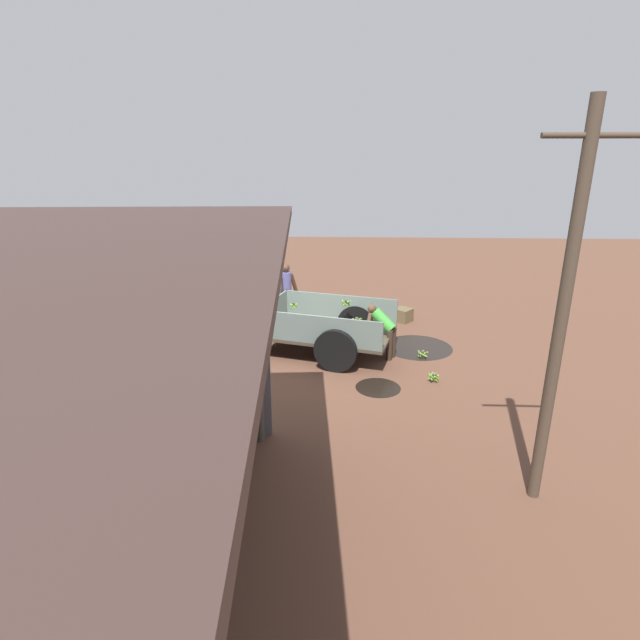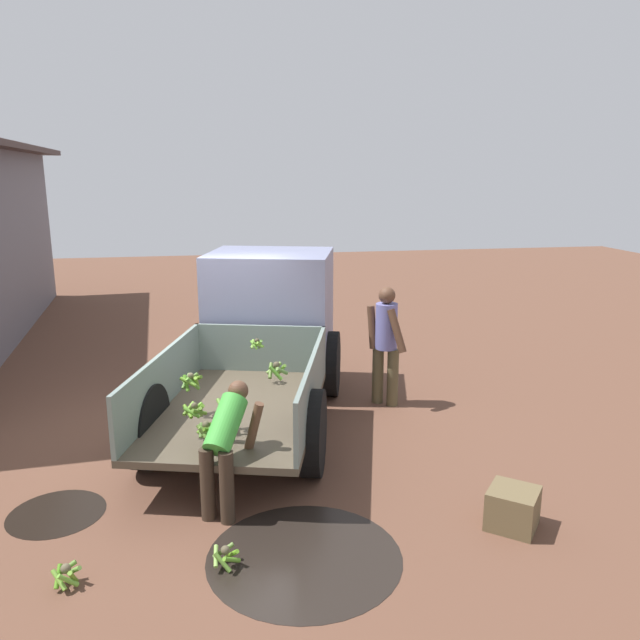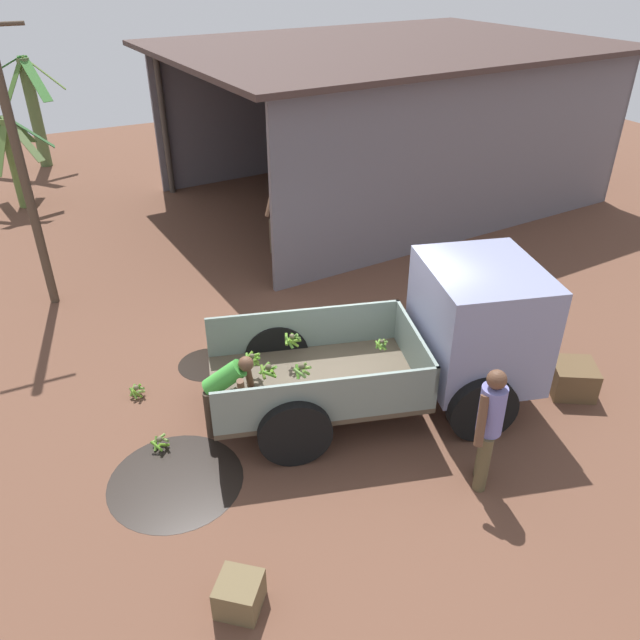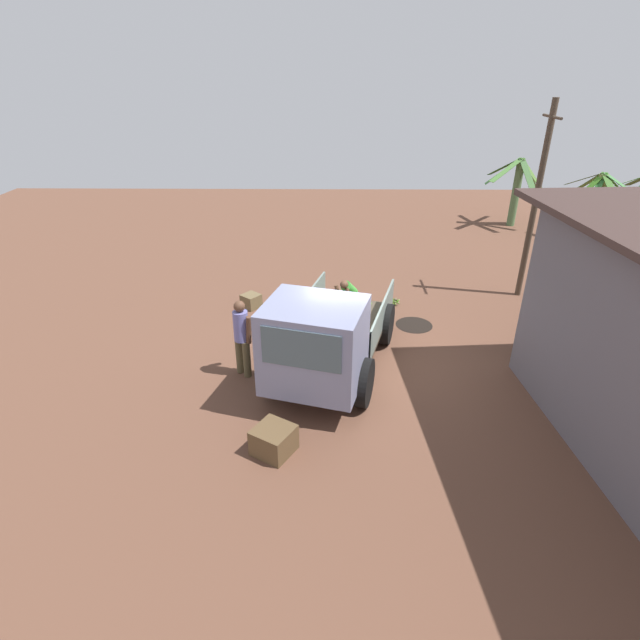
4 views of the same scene
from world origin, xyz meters
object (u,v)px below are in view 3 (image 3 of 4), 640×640
wooden_crate_0 (239,594)px  person_foreground_visitor (489,423)px  utility_pole (20,162)px  banana_bunch_on_ground_1 (160,442)px  person_worker_loading (224,388)px  banana_bunch_on_ground_0 (137,390)px  wooden_crate_1 (572,378)px  person_bystander_near_shed (278,214)px  cargo_truck (446,334)px

wooden_crate_0 → person_foreground_visitor: bearing=5.3°
utility_pole → banana_bunch_on_ground_1: size_ratio=20.53×
person_worker_loading → banana_bunch_on_ground_0: size_ratio=4.98×
person_foreground_visitor → wooden_crate_1: bearing=-118.8°
wooden_crate_0 → banana_bunch_on_ground_1: bearing=93.3°
utility_pole → banana_bunch_on_ground_1: bearing=-80.6°
person_bystander_near_shed → banana_bunch_on_ground_0: bearing=175.7°
person_foreground_visitor → wooden_crate_1: 2.72m
banana_bunch_on_ground_1 → wooden_crate_1: wooden_crate_1 is taller
banana_bunch_on_ground_0 → banana_bunch_on_ground_1: 1.29m
utility_pole → banana_bunch_on_ground_0: (0.79, -3.71, -2.63)m
cargo_truck → person_foreground_visitor: bearing=-93.3°
person_foreground_visitor → banana_bunch_on_ground_1: person_foreground_visitor is taller
cargo_truck → person_bystander_near_shed: bearing=107.0°
cargo_truck → person_foreground_visitor: size_ratio=2.84×
person_foreground_visitor → wooden_crate_0: (-3.37, -0.31, -0.78)m
banana_bunch_on_ground_1 → banana_bunch_on_ground_0: bearing=91.5°
person_worker_loading → person_bystander_near_shed: bearing=88.1°
utility_pole → wooden_crate_1: (6.82, -6.55, -2.50)m
utility_pole → person_bystander_near_shed: 5.12m
wooden_crate_0 → banana_bunch_on_ground_0: bearing=92.7°
person_foreground_visitor → banana_bunch_on_ground_0: 5.22m
cargo_truck → utility_pole: (-4.93, 5.75, 1.61)m
person_bystander_near_shed → banana_bunch_on_ground_0: person_bystander_near_shed is taller
person_worker_loading → wooden_crate_0: 2.86m
utility_pole → wooden_crate_0: utility_pole is taller
banana_bunch_on_ground_1 → wooden_crate_0: bearing=-86.7°
cargo_truck → banana_bunch_on_ground_0: size_ratio=19.54×
utility_pole → person_foreground_visitor: (4.35, -7.43, -1.78)m
person_worker_loading → person_foreground_visitor: bearing=-14.6°
person_foreground_visitor → person_bystander_near_shed: size_ratio=1.05×
cargo_truck → wooden_crate_0: bearing=-137.7°
cargo_truck → banana_bunch_on_ground_1: size_ratio=19.14×
utility_pole → banana_bunch_on_ground_1: utility_pole is taller
person_foreground_visitor → utility_pole: bearing=-18.1°
utility_pole → person_foreground_visitor: 8.79m
cargo_truck → person_bystander_near_shed: 5.89m
wooden_crate_0 → wooden_crate_1: wooden_crate_1 is taller
person_worker_loading → wooden_crate_1: person_worker_loading is taller
cargo_truck → wooden_crate_0: size_ratio=11.14×
utility_pole → wooden_crate_0: bearing=-82.8°
person_foreground_visitor → person_bystander_near_shed: person_foreground_visitor is taller
banana_bunch_on_ground_0 → wooden_crate_1: wooden_crate_1 is taller
banana_bunch_on_ground_0 → wooden_crate_1: bearing=-25.2°
person_worker_loading → wooden_crate_0: size_ratio=2.84×
person_worker_loading → banana_bunch_on_ground_1: person_worker_loading is taller
utility_pole → wooden_crate_0: 8.21m
cargo_truck → banana_bunch_on_ground_1: 4.29m
banana_bunch_on_ground_0 → wooden_crate_0: size_ratio=0.57×
person_bystander_near_shed → banana_bunch_on_ground_1: 6.53m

